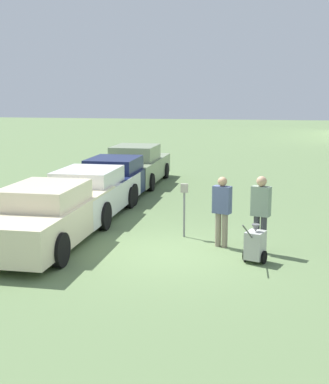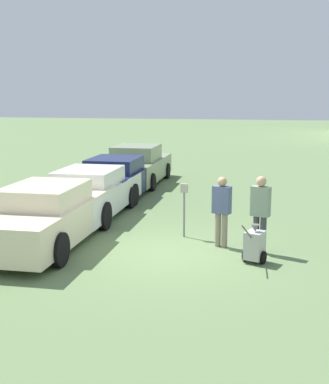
{
  "view_description": "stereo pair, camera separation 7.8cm",
  "coord_description": "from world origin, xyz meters",
  "px_view_note": "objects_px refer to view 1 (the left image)",
  "views": [
    {
      "loc": [
        2.08,
        -11.54,
        3.63
      ],
      "look_at": [
        -0.44,
        1.67,
        1.1
      ],
      "focal_mm": 50.0,
      "sensor_mm": 36.0,
      "label": 1
    },
    {
      "loc": [
        2.16,
        -11.52,
        3.63
      ],
      "look_at": [
        -0.44,
        1.67,
        1.1
      ],
      "focal_mm": 50.0,
      "sensor_mm": 36.0,
      "label": 2
    }
  ],
  "objects_px": {
    "equipment_cart": "(255,245)",
    "parked_car_cream": "(49,216)",
    "parked_car_white": "(90,193)",
    "parked_car_navy": "(116,179)",
    "parking_meter": "(184,200)",
    "person_supervisor": "(261,209)",
    "parked_car_sage": "(136,166)",
    "person_worker": "(222,207)"
  },
  "relations": [
    {
      "from": "equipment_cart",
      "to": "parked_car_cream",
      "type": "bearing_deg",
      "value": -166.59
    },
    {
      "from": "parked_car_white",
      "to": "parked_car_navy",
      "type": "height_order",
      "value": "parked_car_navy"
    },
    {
      "from": "parked_car_navy",
      "to": "parking_meter",
      "type": "relative_size",
      "value": 3.56
    },
    {
      "from": "parking_meter",
      "to": "person_supervisor",
      "type": "bearing_deg",
      "value": -27.99
    },
    {
      "from": "parked_car_sage",
      "to": "person_supervisor",
      "type": "distance_m",
      "value": 9.9
    },
    {
      "from": "parked_car_cream",
      "to": "person_supervisor",
      "type": "height_order",
      "value": "person_supervisor"
    },
    {
      "from": "parking_meter",
      "to": "equipment_cart",
      "type": "relative_size",
      "value": 1.37
    },
    {
      "from": "person_worker",
      "to": "parked_car_navy",
      "type": "bearing_deg",
      "value": -33.1
    },
    {
      "from": "parked_car_sage",
      "to": "equipment_cart",
      "type": "height_order",
      "value": "parked_car_sage"
    },
    {
      "from": "parked_car_sage",
      "to": "person_worker",
      "type": "bearing_deg",
      "value": -63.82
    },
    {
      "from": "person_worker",
      "to": "equipment_cart",
      "type": "xyz_separation_m",
      "value": [
        0.81,
        -1.05,
        -0.57
      ]
    },
    {
      "from": "parked_car_cream",
      "to": "parked_car_navy",
      "type": "height_order",
      "value": "parked_car_cream"
    },
    {
      "from": "parked_car_white",
      "to": "parked_car_sage",
      "type": "relative_size",
      "value": 1.05
    },
    {
      "from": "parked_car_navy",
      "to": "parked_car_white",
      "type": "bearing_deg",
      "value": -90.22
    },
    {
      "from": "parked_car_white",
      "to": "person_worker",
      "type": "distance_m",
      "value": 4.82
    },
    {
      "from": "person_worker",
      "to": "equipment_cart",
      "type": "bearing_deg",
      "value": 146.68
    },
    {
      "from": "equipment_cart",
      "to": "person_supervisor",
      "type": "bearing_deg",
      "value": 102.32
    },
    {
      "from": "parked_car_navy",
      "to": "person_worker",
      "type": "height_order",
      "value": "person_worker"
    },
    {
      "from": "parked_car_navy",
      "to": "person_supervisor",
      "type": "height_order",
      "value": "person_supervisor"
    },
    {
      "from": "parked_car_white",
      "to": "parked_car_navy",
      "type": "relative_size",
      "value": 1.05
    },
    {
      "from": "parked_car_cream",
      "to": "parked_car_sage",
      "type": "relative_size",
      "value": 1.07
    },
    {
      "from": "parked_car_cream",
      "to": "person_worker",
      "type": "bearing_deg",
      "value": 7.63
    },
    {
      "from": "parked_car_cream",
      "to": "parking_meter",
      "type": "relative_size",
      "value": 3.78
    },
    {
      "from": "parked_car_navy",
      "to": "parked_car_cream",
      "type": "bearing_deg",
      "value": -90.23
    },
    {
      "from": "parked_car_cream",
      "to": "equipment_cart",
      "type": "distance_m",
      "value": 4.94
    },
    {
      "from": "person_worker",
      "to": "equipment_cart",
      "type": "distance_m",
      "value": 1.44
    },
    {
      "from": "parked_car_navy",
      "to": "equipment_cart",
      "type": "relative_size",
      "value": 4.88
    },
    {
      "from": "parked_car_white",
      "to": "equipment_cart",
      "type": "distance_m",
      "value": 6.08
    },
    {
      "from": "parked_car_white",
      "to": "person_worker",
      "type": "bearing_deg",
      "value": -31.98
    },
    {
      "from": "parked_car_cream",
      "to": "person_worker",
      "type": "height_order",
      "value": "person_worker"
    },
    {
      "from": "person_worker",
      "to": "equipment_cart",
      "type": "height_order",
      "value": "person_worker"
    },
    {
      "from": "parked_car_sage",
      "to": "parking_meter",
      "type": "height_order",
      "value": "parked_car_sage"
    },
    {
      "from": "parked_car_cream",
      "to": "parked_car_sage",
      "type": "height_order",
      "value": "parked_car_sage"
    },
    {
      "from": "parked_car_white",
      "to": "parking_meter",
      "type": "relative_size",
      "value": 3.72
    },
    {
      "from": "person_supervisor",
      "to": "parked_car_cream",
      "type": "bearing_deg",
      "value": 22.43
    },
    {
      "from": "parked_car_sage",
      "to": "equipment_cart",
      "type": "distance_m",
      "value": 10.51
    },
    {
      "from": "parking_meter",
      "to": "person_supervisor",
      "type": "height_order",
      "value": "person_supervisor"
    },
    {
      "from": "parked_car_cream",
      "to": "equipment_cart",
      "type": "bearing_deg",
      "value": -5.85
    },
    {
      "from": "parked_car_cream",
      "to": "parked_car_navy",
      "type": "relative_size",
      "value": 1.06
    },
    {
      "from": "person_supervisor",
      "to": "equipment_cart",
      "type": "distance_m",
      "value": 0.98
    },
    {
      "from": "parked_car_cream",
      "to": "person_supervisor",
      "type": "xyz_separation_m",
      "value": [
        4.99,
        0.26,
        0.31
      ]
    },
    {
      "from": "equipment_cart",
      "to": "parked_car_sage",
      "type": "bearing_deg",
      "value": 136.86
    }
  ]
}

